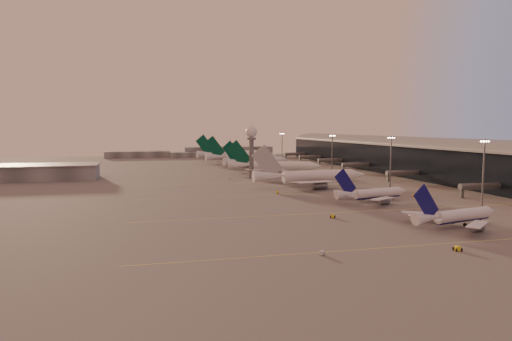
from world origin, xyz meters
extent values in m
plane|color=#5B5858|center=(0.00, 0.00, 0.00)|extent=(700.00, 700.00, 0.00)
cube|color=#EDE553|center=(30.00, -35.00, 0.01)|extent=(180.00, 0.25, 0.02)
cube|color=#EDE553|center=(30.00, 10.00, 0.01)|extent=(180.00, 0.25, 0.02)
cube|color=#EDE553|center=(30.00, 55.00, 0.01)|extent=(180.00, 0.25, 0.02)
cube|color=#EDE553|center=(30.00, 100.00, 0.01)|extent=(180.00, 0.25, 0.02)
cube|color=#EDE553|center=(30.00, 150.00, 0.01)|extent=(180.00, 0.25, 0.02)
cube|color=black|center=(108.00, 110.00, 9.00)|extent=(36.00, 360.00, 18.00)
cylinder|color=slate|center=(108.00, 110.00, 18.00)|extent=(10.08, 360.00, 10.08)
cube|color=slate|center=(108.00, 110.00, 18.20)|extent=(40.00, 362.00, 0.80)
cylinder|color=#5A5D62|center=(82.00, 28.00, 4.50)|extent=(22.00, 2.80, 2.80)
cube|color=#5A5D62|center=(72.00, 28.00, 2.20)|extent=(1.20, 1.20, 4.40)
cylinder|color=#5A5D62|center=(82.00, 86.00, 4.50)|extent=(22.00, 2.80, 2.80)
cube|color=#5A5D62|center=(72.00, 86.00, 2.20)|extent=(1.20, 1.20, 4.40)
cylinder|color=#5A5D62|center=(82.00, 142.00, 4.50)|extent=(22.00, 2.80, 2.80)
cube|color=#5A5D62|center=(72.00, 142.00, 2.20)|extent=(1.20, 1.20, 4.40)
cylinder|color=#5A5D62|center=(82.00, 184.00, 4.50)|extent=(22.00, 2.80, 2.80)
cube|color=#5A5D62|center=(72.00, 184.00, 2.20)|extent=(1.20, 1.20, 4.40)
cylinder|color=#5A5D62|center=(82.00, 226.00, 4.50)|extent=(22.00, 2.80, 2.80)
cube|color=#5A5D62|center=(72.00, 226.00, 2.20)|extent=(1.20, 1.20, 4.40)
cylinder|color=#5A5D62|center=(82.00, 266.00, 4.50)|extent=(22.00, 2.80, 2.80)
cube|color=#5A5D62|center=(72.00, 266.00, 2.20)|extent=(1.20, 1.20, 4.40)
cube|color=#5B5E62|center=(-120.00, 140.00, 4.00)|extent=(80.00, 25.00, 8.00)
cube|color=slate|center=(-120.00, 140.00, 8.20)|extent=(82.00, 27.00, 0.60)
cylinder|color=#5A5D62|center=(5.00, 120.00, 11.00)|extent=(2.60, 2.60, 22.00)
cylinder|color=#5A5D62|center=(5.00, 120.00, 22.50)|extent=(5.20, 5.20, 1.20)
sphere|color=silver|center=(5.00, 120.00, 26.40)|extent=(6.40, 6.40, 6.40)
cylinder|color=#5A5D62|center=(5.00, 120.00, 30.10)|extent=(0.16, 0.16, 2.00)
cylinder|color=#5A5D62|center=(58.00, 0.00, 12.50)|extent=(0.56, 0.56, 25.00)
cube|color=#5A5D62|center=(58.00, 0.00, 24.50)|extent=(3.60, 0.25, 0.25)
sphere|color=#FFEABF|center=(56.50, 0.00, 24.10)|extent=(0.56, 0.56, 0.56)
sphere|color=#FFEABF|center=(57.50, 0.00, 24.10)|extent=(0.56, 0.56, 0.56)
sphere|color=#FFEABF|center=(58.50, 0.00, 24.10)|extent=(0.56, 0.56, 0.56)
sphere|color=#FFEABF|center=(59.50, 0.00, 24.10)|extent=(0.56, 0.56, 0.56)
cylinder|color=#5A5D62|center=(55.00, 55.00, 12.50)|extent=(0.56, 0.56, 25.00)
cube|color=#5A5D62|center=(55.00, 55.00, 24.50)|extent=(3.60, 0.25, 0.25)
sphere|color=#FFEABF|center=(53.50, 55.00, 24.10)|extent=(0.56, 0.56, 0.56)
sphere|color=#FFEABF|center=(54.50, 55.00, 24.10)|extent=(0.56, 0.56, 0.56)
sphere|color=#FFEABF|center=(55.50, 55.00, 24.10)|extent=(0.56, 0.56, 0.56)
sphere|color=#FFEABF|center=(56.50, 55.00, 24.10)|extent=(0.56, 0.56, 0.56)
cylinder|color=#5A5D62|center=(50.00, 110.00, 12.50)|extent=(0.56, 0.56, 25.00)
cube|color=#5A5D62|center=(50.00, 110.00, 24.50)|extent=(3.60, 0.25, 0.25)
sphere|color=#FFEABF|center=(48.50, 110.00, 24.10)|extent=(0.56, 0.56, 0.56)
sphere|color=#FFEABF|center=(49.50, 110.00, 24.10)|extent=(0.56, 0.56, 0.56)
sphere|color=#FFEABF|center=(50.50, 110.00, 24.10)|extent=(0.56, 0.56, 0.56)
sphere|color=#FFEABF|center=(51.50, 110.00, 24.10)|extent=(0.56, 0.56, 0.56)
cylinder|color=#5A5D62|center=(48.00, 200.00, 12.50)|extent=(0.56, 0.56, 25.00)
cube|color=#5A5D62|center=(48.00, 200.00, 24.50)|extent=(3.60, 0.25, 0.25)
sphere|color=#FFEABF|center=(46.50, 200.00, 24.10)|extent=(0.56, 0.56, 0.56)
sphere|color=#FFEABF|center=(47.50, 200.00, 24.10)|extent=(0.56, 0.56, 0.56)
sphere|color=#FFEABF|center=(48.50, 200.00, 24.10)|extent=(0.56, 0.56, 0.56)
sphere|color=#FFEABF|center=(49.50, 200.00, 24.10)|extent=(0.56, 0.56, 0.56)
cube|color=#5B5E62|center=(-60.00, 320.00, 3.00)|extent=(60.00, 18.00, 6.00)
cube|color=#5B5E62|center=(30.00, 330.00, 4.50)|extent=(90.00, 20.00, 9.00)
cube|color=#5B5E62|center=(-10.00, 310.00, 2.50)|extent=(40.00, 15.00, 5.00)
cylinder|color=silver|center=(35.58, -18.81, 2.88)|extent=(20.97, 8.13, 3.53)
cylinder|color=#110F60|center=(35.58, -18.81, 2.08)|extent=(20.34, 7.07, 2.54)
cone|color=silver|center=(47.62, -16.01, 2.88)|extent=(4.70, 4.34, 3.53)
cone|color=silver|center=(21.27, -22.14, 3.32)|extent=(9.26, 5.40, 3.53)
cube|color=silver|center=(32.59, -28.41, 2.26)|extent=(13.57, 12.46, 1.11)
cylinder|color=slate|center=(34.59, -25.84, 0.65)|extent=(4.42, 3.14, 2.29)
cube|color=slate|center=(34.59, -25.84, 1.64)|extent=(0.32, 0.29, 1.41)
cube|color=silver|center=(28.66, -11.51, 2.26)|extent=(15.37, 7.21, 1.11)
cylinder|color=slate|center=(31.59, -12.94, 0.65)|extent=(4.42, 3.14, 2.29)
cube|color=slate|center=(31.59, -12.94, 1.64)|extent=(0.32, 0.29, 1.41)
cube|color=#110F60|center=(20.84, -22.24, 7.68)|extent=(9.50, 2.51, 10.51)
cube|color=silver|center=(22.20, -26.04, 3.41)|extent=(4.06, 3.69, 0.23)
cube|color=silver|center=(20.39, -18.23, 3.41)|extent=(4.24, 2.36, 0.23)
cylinder|color=black|center=(43.25, -17.03, 0.46)|extent=(0.46, 0.46, 0.93)
cylinder|color=black|center=(33.49, -17.20, 0.51)|extent=(1.10, 0.68, 1.02)
cylinder|color=black|center=(34.42, -21.18, 0.51)|extent=(1.10, 0.68, 1.02)
cylinder|color=silver|center=(33.59, 27.57, 2.92)|extent=(21.32, 7.55, 3.58)
cylinder|color=#110F60|center=(33.59, 27.57, 2.11)|extent=(20.72, 6.49, 2.58)
cone|color=silver|center=(45.91, 29.98, 2.92)|extent=(4.68, 4.29, 3.58)
cone|color=silver|center=(18.95, 24.70, 3.37)|extent=(9.34, 5.21, 3.58)
cube|color=silver|center=(30.22, 17.93, 2.29)|extent=(14.03, 12.32, 1.13)
cylinder|color=slate|center=(32.33, 20.47, 0.66)|extent=(4.44, 3.06, 2.33)
cube|color=slate|center=(32.33, 20.47, 1.67)|extent=(0.32, 0.29, 1.43)
cube|color=silver|center=(26.84, 35.22, 2.29)|extent=(15.58, 7.80, 1.13)
cylinder|color=slate|center=(29.75, 33.67, 0.66)|extent=(4.44, 3.06, 2.33)
cube|color=slate|center=(29.75, 33.67, 1.67)|extent=(0.32, 0.29, 1.43)
cube|color=#110F60|center=(18.52, 24.62, 7.80)|extent=(9.71, 2.21, 10.67)
cube|color=silver|center=(19.76, 20.72, 3.46)|extent=(4.17, 3.67, 0.24)
cube|color=silver|center=(18.20, 28.70, 3.46)|extent=(4.33, 2.52, 0.24)
cylinder|color=black|center=(41.43, 29.10, 0.47)|extent=(0.47, 0.47, 0.94)
cylinder|color=black|center=(31.53, 29.28, 0.52)|extent=(1.11, 0.66, 1.04)
cylinder|color=black|center=(32.33, 25.21, 0.52)|extent=(1.11, 0.66, 1.04)
cylinder|color=silver|center=(28.58, 77.38, 3.91)|extent=(36.30, 7.28, 5.64)
cylinder|color=silver|center=(28.58, 77.38, 2.64)|extent=(35.50, 5.67, 4.06)
cone|color=silver|center=(50.09, 78.36, 3.91)|extent=(7.23, 5.95, 5.64)
cone|color=silver|center=(3.00, 76.20, 4.61)|extent=(15.37, 6.32, 5.64)
cube|color=silver|center=(20.48, 61.99, 2.92)|extent=(25.34, 18.35, 1.67)
cylinder|color=slate|center=(24.67, 65.73, 0.64)|extent=(7.14, 3.98, 3.66)
cube|color=slate|center=(24.67, 65.73, 1.94)|extent=(0.28, 0.24, 2.25)
cube|color=silver|center=(19.10, 91.96, 2.92)|extent=(25.97, 16.52, 1.67)
cylinder|color=slate|center=(23.63, 88.62, 0.64)|extent=(7.14, 3.98, 3.66)
cube|color=slate|center=(23.63, 88.62, 1.94)|extent=(0.28, 0.24, 2.25)
cube|color=#A0A2A8|center=(2.25, 76.17, 11.27)|extent=(15.62, 1.03, 16.73)
cube|color=silver|center=(3.02, 69.21, 4.76)|extent=(7.38, 5.64, 0.23)
cube|color=silver|center=(2.38, 83.17, 4.76)|extent=(7.45, 5.17, 0.23)
cylinder|color=black|center=(42.28, 78.00, 0.45)|extent=(0.45, 0.45, 0.91)
cylinder|color=black|center=(25.58, 79.24, 0.50)|extent=(1.02, 0.50, 1.00)
cylinder|color=black|center=(25.77, 75.24, 0.50)|extent=(1.02, 0.50, 1.00)
cylinder|color=silver|center=(27.39, 135.82, 4.03)|extent=(35.60, 15.10, 5.71)
cylinder|color=silver|center=(27.39, 135.82, 2.75)|extent=(34.49, 13.37, 4.11)
cone|color=silver|center=(47.71, 130.09, 4.03)|extent=(8.14, 7.35, 5.71)
cone|color=silver|center=(3.22, 142.64, 4.75)|extent=(15.83, 9.52, 5.71)
cube|color=silver|center=(14.95, 123.87, 3.04)|extent=(26.37, 11.26, 1.69)
cylinder|color=slate|center=(20.08, 126.08, 0.69)|extent=(7.60, 5.43, 3.71)
cube|color=slate|center=(20.08, 126.08, 2.04)|extent=(0.35, 0.32, 2.28)
cube|color=silver|center=(23.04, 152.51, 3.04)|extent=(22.67, 22.07, 1.69)
cylinder|color=slate|center=(26.25, 147.95, 0.69)|extent=(7.60, 5.43, 3.71)
cube|color=slate|center=(26.25, 147.95, 2.04)|extent=(0.35, 0.32, 2.28)
cube|color=#043E2A|center=(2.51, 142.84, 11.56)|extent=(15.20, 4.60, 16.89)
cube|color=silver|center=(1.12, 136.12, 4.89)|extent=(7.20, 3.74, 0.25)
cube|color=silver|center=(4.84, 149.30, 4.89)|extent=(6.82, 6.48, 0.25)
cylinder|color=black|center=(40.33, 132.17, 0.49)|extent=(0.49, 0.49, 0.98)
cylinder|color=black|center=(25.23, 138.68, 0.54)|extent=(1.18, 0.77, 1.08)
cylinder|color=black|center=(24.05, 134.51, 0.54)|extent=(1.18, 0.77, 1.08)
cylinder|color=silver|center=(27.03, 181.56, 3.82)|extent=(33.34, 16.42, 5.40)
cylinder|color=silver|center=(27.03, 181.56, 2.60)|extent=(32.20, 14.77, 3.89)
cone|color=silver|center=(45.83, 188.32, 3.82)|extent=(7.93, 7.28, 5.40)
cone|color=silver|center=(4.66, 173.51, 4.49)|extent=(15.04, 9.84, 5.40)
cube|color=silver|center=(24.03, 165.51, 2.87)|extent=(20.51, 21.80, 1.60)
cylinder|color=slate|center=(26.76, 170.03, 0.65)|extent=(7.29, 5.50, 3.51)
cube|color=slate|center=(26.76, 170.03, 1.93)|extent=(0.34, 0.31, 2.16)
cube|color=silver|center=(14.49, 192.02, 2.87)|extent=(24.87, 9.05, 1.60)
cylinder|color=slate|center=(19.48, 190.27, 0.65)|extent=(7.29, 5.50, 3.51)
cube|color=slate|center=(19.48, 190.27, 1.93)|extent=(0.34, 0.31, 2.16)
cube|color=#043E2A|center=(4.00, 173.28, 10.94)|extent=(14.09, 5.34, 15.99)
cube|color=silver|center=(6.63, 167.33, 4.63)|extent=(6.26, 6.34, 0.23)
cube|color=silver|center=(2.24, 179.53, 4.63)|extent=(6.71, 3.12, 0.23)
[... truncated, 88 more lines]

